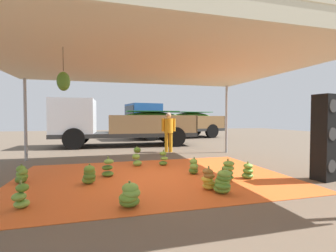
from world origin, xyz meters
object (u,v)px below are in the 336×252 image
banana_bunch_9 (130,196)px  banana_bunch_11 (108,168)px  banana_bunch_8 (163,159)px  banana_bunch_0 (227,171)px  banana_bunch_2 (208,180)px  banana_bunch_5 (22,175)px  worker_0 (169,129)px  banana_bunch_6 (223,182)px  banana_bunch_3 (248,171)px  banana_bunch_1 (194,167)px  banana_bunch_7 (21,197)px  banana_bunch_4 (137,157)px  banana_bunch_10 (89,175)px  cargo_truck_far (173,121)px  cargo_truck_main (121,123)px  speaker_stack (325,138)px

banana_bunch_9 → banana_bunch_11: size_ratio=0.95×
banana_bunch_8 → banana_bunch_0: bearing=-62.9°
banana_bunch_2 → banana_bunch_5: 4.15m
worker_0 → banana_bunch_6: bearing=-94.1°
banana_bunch_3 → banana_bunch_11: size_ratio=0.84×
banana_bunch_6 → banana_bunch_9: (-1.82, -0.25, -0.03)m
banana_bunch_0 → banana_bunch_1: 0.94m
banana_bunch_1 → banana_bunch_3: 1.34m
banana_bunch_8 → banana_bunch_9: size_ratio=1.02×
banana_bunch_7 → banana_bunch_4: bearing=52.2°
banana_bunch_3 → banana_bunch_10: size_ratio=0.92×
banana_bunch_6 → banana_bunch_11: banana_bunch_6 is taller
banana_bunch_11 → banana_bunch_1: bearing=-8.3°
banana_bunch_6 → banana_bunch_7: 3.54m
banana_bunch_8 → banana_bunch_3: bearing=-51.9°
banana_bunch_6 → cargo_truck_far: (2.48, 12.21, 1.00)m
banana_bunch_6 → banana_bunch_10: (-2.56, 1.34, -0.02)m
banana_bunch_4 → cargo_truck_far: 9.97m
banana_bunch_6 → cargo_truck_far: cargo_truck_far is taller
banana_bunch_3 → banana_bunch_7: (-4.66, -0.73, 0.02)m
banana_bunch_1 → cargo_truck_far: bearing=76.9°
banana_bunch_3 → cargo_truck_main: size_ratio=0.06×
cargo_truck_far → banana_bunch_9: bearing=-109.0°
speaker_stack → banana_bunch_8: bearing=141.2°
banana_bunch_10 → banana_bunch_1: bearing=6.3°
banana_bunch_3 → banana_bunch_6: banana_bunch_6 is taller
banana_bunch_8 → banana_bunch_11: banana_bunch_11 is taller
banana_bunch_8 → banana_bunch_11: size_ratio=0.97×
banana_bunch_0 → banana_bunch_11: (-2.73, 1.07, -0.01)m
banana_bunch_3 → speaker_stack: speaker_stack is taller
cargo_truck_main → banana_bunch_9: bearing=-92.4°
worker_0 → speaker_stack: size_ratio=0.83×
banana_bunch_9 → banana_bunch_11: 2.21m
banana_bunch_5 → banana_bunch_9: bearing=-42.8°
banana_bunch_11 → worker_0: (2.55, 3.69, 0.77)m
banana_bunch_2 → banana_bunch_6: banana_bunch_6 is taller
cargo_truck_main → worker_0: 3.42m
banana_bunch_7 → cargo_truck_main: size_ratio=0.06×
banana_bunch_6 → worker_0: 5.69m
banana_bunch_0 → banana_bunch_8: size_ratio=1.06×
banana_bunch_6 → banana_bunch_9: banana_bunch_6 is taller
banana_bunch_0 → speaker_stack: 2.42m
banana_bunch_4 → banana_bunch_9: banana_bunch_4 is taller
banana_bunch_6 → speaker_stack: bearing=6.0°
banana_bunch_1 → banana_bunch_11: banana_bunch_11 is taller
banana_bunch_9 → banana_bunch_5: bearing=137.2°
cargo_truck_main → worker_0: bearing=-57.2°
banana_bunch_1 → banana_bunch_5: (-4.05, 0.18, 0.00)m
speaker_stack → banana_bunch_3: bearing=160.7°
banana_bunch_7 → cargo_truck_main: 8.67m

